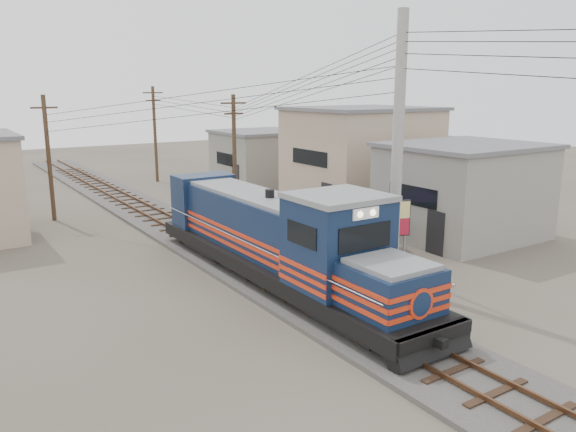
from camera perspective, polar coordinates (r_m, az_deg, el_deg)
ground at (r=20.10m, az=2.14°, el=-8.52°), size 120.00×120.00×0.00m
ballast at (r=28.43m, az=-9.58°, el=-2.10°), size 3.60×70.00×0.16m
track at (r=28.39m, az=-9.59°, el=-1.75°), size 1.15×70.00×0.12m
locomotive at (r=21.17m, az=-1.00°, el=-2.51°), size 2.91×15.84×3.92m
utility_pole_main at (r=20.72m, az=11.04°, el=6.18°), size 0.40×0.40×10.00m
wooden_pole_mid at (r=33.25m, az=-5.47°, el=6.48°), size 1.60×0.24×7.00m
wooden_pole_far at (r=46.13m, az=-13.37°, el=8.27°), size 1.60×0.24×7.50m
wooden_pole_left at (r=33.97m, az=-23.15°, el=5.65°), size 1.60×0.24×7.00m
power_lines at (r=26.06m, az=-9.12°, el=13.21°), size 9.65×19.00×3.30m
shophouse_front at (r=29.29m, az=17.35°, el=2.49°), size 7.35×6.30×4.70m
shophouse_mid at (r=36.14m, az=7.42°, el=6.03°), size 8.40×7.35×6.20m
shophouse_back at (r=43.51m, az=-2.76°, el=5.93°), size 6.30×6.30×4.20m
billboard at (r=22.32m, az=9.95°, el=-0.51°), size 1.88×0.83×3.05m
market_umbrella at (r=26.40m, az=7.93°, el=1.60°), size 2.34×2.34×2.54m
vendor at (r=28.86m, az=4.76°, el=-0.19°), size 0.73×0.68×1.67m
plant_nursery at (r=25.77m, az=4.27°, el=-2.69°), size 3.28×3.19×1.04m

